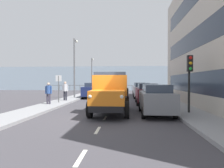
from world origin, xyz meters
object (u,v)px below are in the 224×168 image
at_px(car_white_kerbside_2, 142,90).
at_px(pedestrian_couple_a, 49,91).
at_px(traffic_light_near, 190,71).
at_px(truck_vintage_orange, 110,94).
at_px(car_silver_kerbside_3, 139,89).
at_px(car_red_oppositeside_1, 99,88).
at_px(lamp_post_promenade, 75,62).
at_px(car_grey_kerbside_near, 156,99).
at_px(pedestrian_near_railing, 65,89).
at_px(street_sign, 59,84).
at_px(lamp_post_far, 92,71).
at_px(car_navy_oppositeside_0, 93,90).
at_px(car_maroon_kerbside_1, 147,93).

height_order(car_white_kerbside_2, pedestrian_couple_a, pedestrian_couple_a).
distance_m(car_white_kerbside_2, traffic_light_near, 11.18).
distance_m(truck_vintage_orange, car_silver_kerbside_3, 15.85).
xyz_separation_m(car_red_oppositeside_1, pedestrian_couple_a, (2.18, 12.22, 0.22)).
relative_size(car_white_kerbside_2, car_silver_kerbside_3, 0.85).
xyz_separation_m(car_white_kerbside_2, lamp_post_promenade, (7.36, 1.20, 3.07)).
xyz_separation_m(car_grey_kerbside_near, lamp_post_promenade, (7.36, -9.73, 3.07)).
distance_m(car_red_oppositeside_1, lamp_post_promenade, 6.93).
bearing_deg(car_red_oppositeside_1, car_white_kerbside_2, 139.32).
xyz_separation_m(truck_vintage_orange, car_grey_kerbside_near, (-2.60, 0.14, -0.29)).
bearing_deg(car_grey_kerbside_near, car_silver_kerbside_3, -90.00).
height_order(car_grey_kerbside_near, pedestrian_near_railing, pedestrian_near_railing).
bearing_deg(street_sign, car_grey_kerbside_near, 147.98).
xyz_separation_m(car_red_oppositeside_1, lamp_post_far, (2.06, -5.59, 2.67)).
distance_m(lamp_post_promenade, lamp_post_far, 11.54).
bearing_deg(street_sign, traffic_light_near, 153.58).
bearing_deg(car_red_oppositeside_1, car_navy_oppositeside_0, 90.00).
bearing_deg(lamp_post_promenade, car_grey_kerbside_near, 127.09).
relative_size(truck_vintage_orange, lamp_post_promenade, 0.88).
distance_m(car_grey_kerbside_near, pedestrian_couple_a, 8.44).
distance_m(truck_vintage_orange, pedestrian_near_railing, 7.80).
relative_size(truck_vintage_orange, pedestrian_near_railing, 3.26).
distance_m(car_red_oppositeside_1, pedestrian_couple_a, 12.42).
distance_m(car_white_kerbside_2, street_sign, 9.72).
height_order(pedestrian_near_railing, traffic_light_near, traffic_light_near).
bearing_deg(traffic_light_near, car_navy_oppositeside_0, -54.95).
bearing_deg(car_grey_kerbside_near, car_red_oppositeside_1, -70.61).
bearing_deg(car_silver_kerbside_3, car_navy_oppositeside_0, 43.59).
xyz_separation_m(car_silver_kerbside_3, traffic_light_near, (-1.86, 15.76, 1.58)).
xyz_separation_m(pedestrian_couple_a, lamp_post_far, (-0.12, -17.82, 2.45)).
relative_size(car_maroon_kerbside_1, lamp_post_far, 0.73).
xyz_separation_m(car_grey_kerbside_near, traffic_light_near, (-1.86, -0.02, 1.58)).
height_order(car_silver_kerbside_3, car_navy_oppositeside_0, same).
relative_size(car_grey_kerbside_near, car_silver_kerbside_3, 0.86).
distance_m(car_maroon_kerbside_1, car_red_oppositeside_1, 11.89).
bearing_deg(car_maroon_kerbside_1, lamp_post_far, -64.83).
relative_size(car_navy_oppositeside_0, lamp_post_far, 0.69).
relative_size(car_silver_kerbside_3, car_navy_oppositeside_0, 1.17).
relative_size(car_grey_kerbside_near, car_maroon_kerbside_1, 0.96).
xyz_separation_m(car_navy_oppositeside_0, street_sign, (1.79, 5.96, 0.79)).
distance_m(car_navy_oppositeside_0, pedestrian_near_railing, 4.57).
bearing_deg(traffic_light_near, car_white_kerbside_2, -80.35).
relative_size(pedestrian_near_railing, street_sign, 0.77).
bearing_deg(car_navy_oppositeside_0, street_sign, 73.31).
bearing_deg(car_grey_kerbside_near, lamp_post_promenade, -52.91).
bearing_deg(car_navy_oppositeside_0, car_silver_kerbside_3, -136.41).
height_order(truck_vintage_orange, car_maroon_kerbside_1, truck_vintage_orange).
distance_m(pedestrian_near_railing, traffic_light_near, 11.22).
bearing_deg(lamp_post_far, street_sign, 90.95).
bearing_deg(car_maroon_kerbside_1, lamp_post_promenade, -32.00).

